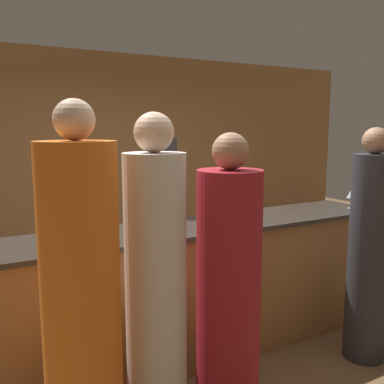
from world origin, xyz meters
TOP-DOWN VIEW (x-y plane):
  - ground_plane at (0.00, 0.00)m, footprint 14.00×14.00m
  - back_wall at (0.00, 2.48)m, footprint 8.00×0.06m
  - bar_counter at (0.00, 0.00)m, footprint 3.57×0.65m
  - bartender at (-0.01, 0.67)m, footprint 0.29×0.29m
  - guest_0 at (-0.71, -0.73)m, footprint 0.35×0.35m
  - guest_1 at (-0.27, -0.82)m, footprint 0.40×0.40m
  - guest_2 at (1.14, -0.71)m, footprint 0.32×0.32m
  - guest_3 at (-1.16, -0.83)m, footprint 0.40×0.40m
  - wine_bottle_0 at (-0.49, -0.20)m, footprint 0.07×0.07m
  - wine_bottle_1 at (-1.22, -0.28)m, footprint 0.08×0.08m
  - wine_glass_0 at (-1.16, -0.04)m, footprint 0.07×0.07m
  - wine_glass_2 at (1.61, -0.12)m, footprint 0.08×0.08m

SIDE VIEW (x-z plane):
  - ground_plane at x=0.00m, z-range 0.00..0.00m
  - bar_counter at x=0.00m, z-range 0.00..1.10m
  - guest_1 at x=-0.27m, z-range -0.07..1.76m
  - guest_2 at x=1.14m, z-range -0.06..1.81m
  - guest_0 at x=-0.71m, z-range -0.06..1.88m
  - guest_3 at x=-1.16m, z-range -0.07..1.93m
  - bartender at x=-0.01m, z-range -0.05..1.92m
  - wine_bottle_1 at x=-1.22m, z-range 1.06..1.34m
  - wine_bottle_0 at x=-0.49m, z-range 1.07..1.33m
  - wine_glass_0 at x=-1.16m, z-range 1.14..1.30m
  - wine_glass_2 at x=1.61m, z-range 1.14..1.32m
  - back_wall at x=0.00m, z-range 0.00..2.80m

